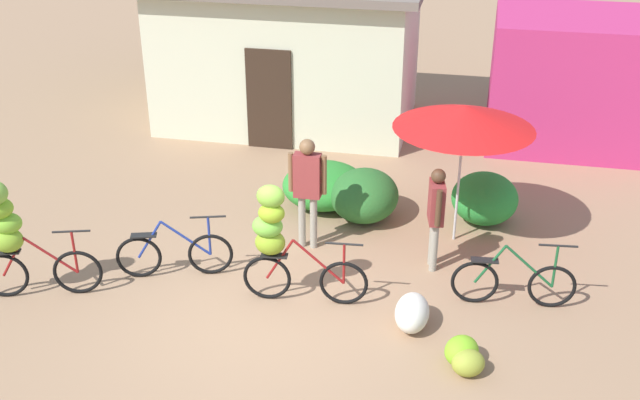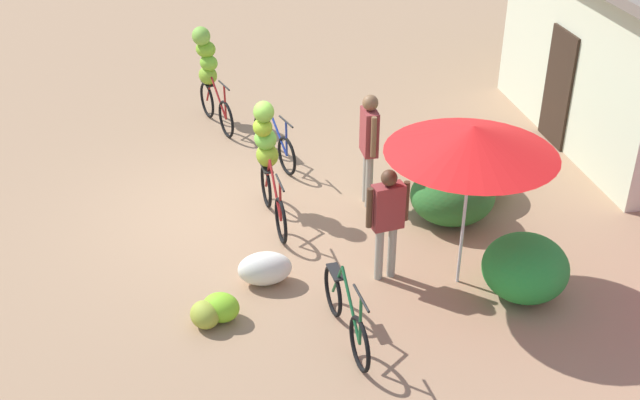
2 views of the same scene
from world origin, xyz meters
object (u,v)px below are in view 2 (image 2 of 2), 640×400
at_px(bicycle_leftmost, 208,68).
at_px(person_bystander, 369,139).
at_px(market_umbrella, 472,140).
at_px(bicycle_by_shop, 346,314).
at_px(produce_sack, 265,269).
at_px(bicycle_near_pile, 274,142).
at_px(bicycle_center_loaded, 267,152).
at_px(person_vendor, 387,214).
at_px(banana_pile_on_ground, 214,310).

distance_m(bicycle_leftmost, person_bystander, 4.15).
height_order(market_umbrella, person_bystander, market_umbrella).
relative_size(bicycle_by_shop, produce_sack, 2.36).
bearing_deg(bicycle_by_shop, bicycle_leftmost, -169.80).
relative_size(bicycle_near_pile, bicycle_center_loaded, 0.93).
distance_m(bicycle_by_shop, person_bystander, 3.28).
xyz_separation_m(bicycle_leftmost, person_vendor, (5.46, 1.94, -0.09)).
distance_m(banana_pile_on_ground, produce_sack, 0.98).
bearing_deg(person_vendor, produce_sack, -95.12).
bearing_deg(market_umbrella, bicycle_near_pile, -153.65).
height_order(produce_sack, person_vendor, person_vendor).
distance_m(market_umbrella, banana_pile_on_ground, 3.67).
distance_m(bicycle_center_loaded, banana_pile_on_ground, 2.81).
bearing_deg(person_bystander, bicycle_leftmost, -148.72).
bearing_deg(bicycle_center_loaded, market_umbrella, 44.52).
height_order(market_umbrella, produce_sack, market_umbrella).
bearing_deg(bicycle_center_loaded, bicycle_by_shop, 9.67).
bearing_deg(produce_sack, person_bystander, 135.19).
bearing_deg(produce_sack, bicycle_center_loaded, 171.56).
bearing_deg(person_bystander, market_umbrella, 17.74).
bearing_deg(bicycle_near_pile, bicycle_center_loaded, -9.98).
relative_size(bicycle_center_loaded, banana_pile_on_ground, 2.37).
distance_m(market_umbrella, person_vendor, 1.43).
distance_m(bicycle_leftmost, bicycle_near_pile, 2.21).
relative_size(bicycle_leftmost, bicycle_near_pile, 1.11).
xyz_separation_m(market_umbrella, bicycle_near_pile, (-3.85, -1.91, -1.68)).
relative_size(market_umbrella, bicycle_leftmost, 1.25).
relative_size(banana_pile_on_ground, produce_sack, 1.04).
distance_m(bicycle_center_loaded, person_bystander, 1.50).
bearing_deg(bicycle_near_pile, banana_pile_on_ground, -16.75).
xyz_separation_m(bicycle_leftmost, bicycle_center_loaded, (3.50, 0.66, -0.06)).
relative_size(bicycle_leftmost, person_vendor, 1.13).
relative_size(market_umbrella, bicycle_center_loaded, 1.28).
bearing_deg(banana_pile_on_ground, produce_sack, 135.26).
height_order(market_umbrella, bicycle_leftmost, market_umbrella).
height_order(bicycle_near_pile, person_bystander, person_bystander).
bearing_deg(bicycle_leftmost, bicycle_center_loaded, 10.67).
xyz_separation_m(bicycle_center_loaded, person_vendor, (1.96, 1.28, -0.02)).
relative_size(bicycle_leftmost, person_bystander, 1.00).
distance_m(bicycle_leftmost, produce_sack, 5.40).
distance_m(market_umbrella, person_bystander, 2.48).
bearing_deg(bicycle_leftmost, market_umbrella, 26.47).
bearing_deg(bicycle_leftmost, produce_sack, 4.18).
bearing_deg(bicycle_center_loaded, banana_pile_on_ground, -20.88).
height_order(bicycle_leftmost, produce_sack, bicycle_leftmost).
height_order(banana_pile_on_ground, produce_sack, produce_sack).
bearing_deg(person_bystander, bicycle_near_pile, -144.04).
distance_m(bicycle_near_pile, produce_sack, 3.49).
height_order(person_vendor, person_bystander, person_bystander).
xyz_separation_m(bicycle_leftmost, bicycle_by_shop, (6.59, 1.19, -0.69)).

